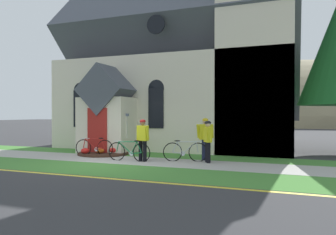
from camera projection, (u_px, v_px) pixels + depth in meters
name	position (u px, v px, depth m)	size (l,w,h in m)	color
ground	(147.00, 152.00, 15.76)	(140.00, 140.00, 0.00)	#333335
sidewalk_slab	(129.00, 160.00, 13.04)	(32.00, 2.08, 0.01)	#A8A59E
grass_verge	(98.00, 169.00, 11.01)	(32.00, 2.27, 0.01)	#427F33
church_lawn	(149.00, 155.00, 14.82)	(24.00, 1.73, 0.01)	#427F33
curb_paint_stripe	(74.00, 176.00, 9.81)	(28.00, 0.16, 0.01)	yellow
church_building	(193.00, 64.00, 19.76)	(12.71, 11.91, 12.77)	beige
church_sign	(109.00, 127.00, 15.33)	(2.07, 0.25, 1.85)	slate
flower_bed	(103.00, 153.00, 14.86)	(2.25, 2.25, 0.34)	#382319
bicycle_red	(129.00, 151.00, 12.82)	(1.82, 0.08, 0.84)	black
bicycle_green	(185.00, 151.00, 12.76)	(1.67, 0.53, 0.83)	black
bicycle_yellow	(94.00, 147.00, 14.32)	(1.74, 0.25, 0.82)	black
cyclist_in_red_jersey	(208.00, 139.00, 12.35)	(0.40, 0.71, 1.58)	black
cyclist_in_white_jersey	(205.00, 136.00, 12.97)	(0.61, 0.44, 1.67)	#191E38
cyclist_in_orange_jersey	(143.00, 137.00, 12.74)	(0.60, 0.40, 1.62)	black
distant_hill	(265.00, 123.00, 64.55)	(78.10, 49.31, 23.17)	#847A5B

